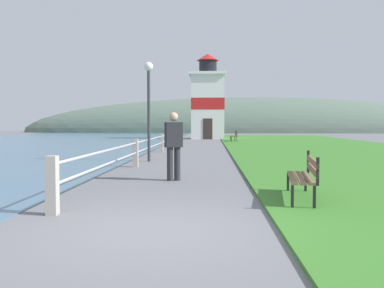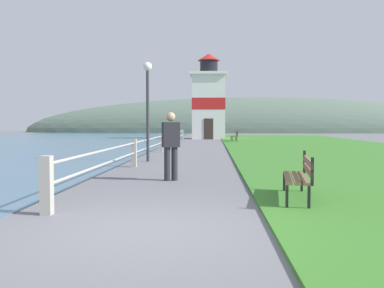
{
  "view_description": "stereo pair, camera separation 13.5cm",
  "coord_description": "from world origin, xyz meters",
  "px_view_note": "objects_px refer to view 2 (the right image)",
  "views": [
    {
      "loc": [
        0.88,
        -5.92,
        1.52
      ],
      "look_at": [
        -0.23,
        19.45,
        0.3
      ],
      "focal_mm": 40.0,
      "sensor_mm": 36.0,
      "label": 1
    },
    {
      "loc": [
        1.02,
        -5.92,
        1.52
      ],
      "look_at": [
        -0.23,
        19.45,
        0.3
      ],
      "focal_mm": 40.0,
      "sensor_mm": 36.0,
      "label": 2
    }
  ],
  "objects_px": {
    "park_bench_midway": "(235,135)",
    "lighthouse": "(209,102)",
    "lamp_post": "(148,93)",
    "person_strolling": "(171,144)",
    "park_bench_near": "(300,174)"
  },
  "relations": [
    {
      "from": "park_bench_near",
      "to": "lighthouse",
      "type": "relative_size",
      "value": 0.24
    },
    {
      "from": "park_bench_near",
      "to": "park_bench_midway",
      "type": "distance_m",
      "value": 27.31
    },
    {
      "from": "person_strolling",
      "to": "lamp_post",
      "type": "relative_size",
      "value": 0.46
    },
    {
      "from": "person_strolling",
      "to": "lamp_post",
      "type": "bearing_deg",
      "value": -5.85
    },
    {
      "from": "park_bench_near",
      "to": "person_strolling",
      "type": "bearing_deg",
      "value": -38.55
    },
    {
      "from": "person_strolling",
      "to": "park_bench_near",
      "type": "bearing_deg",
      "value": -156.94
    },
    {
      "from": "park_bench_midway",
      "to": "lighthouse",
      "type": "xyz_separation_m",
      "value": [
        -2.26,
        6.86,
        3.11
      ]
    },
    {
      "from": "lighthouse",
      "to": "person_strolling",
      "type": "xyz_separation_m",
      "value": [
        -0.68,
        -31.22,
        -2.67
      ]
    },
    {
      "from": "lighthouse",
      "to": "lamp_post",
      "type": "xyz_separation_m",
      "value": [
        -2.17,
        -25.52,
        -0.91
      ]
    },
    {
      "from": "lamp_post",
      "to": "person_strolling",
      "type": "bearing_deg",
      "value": -75.36
    },
    {
      "from": "park_bench_near",
      "to": "person_strolling",
      "type": "xyz_separation_m",
      "value": [
        -2.81,
        2.95,
        0.45
      ]
    },
    {
      "from": "park_bench_midway",
      "to": "lighthouse",
      "type": "relative_size",
      "value": 0.22
    },
    {
      "from": "park_bench_near",
      "to": "person_strolling",
      "type": "relative_size",
      "value": 1.09
    },
    {
      "from": "person_strolling",
      "to": "lamp_post",
      "type": "height_order",
      "value": "lamp_post"
    },
    {
      "from": "lamp_post",
      "to": "park_bench_midway",
      "type": "bearing_deg",
      "value": 76.64
    }
  ]
}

